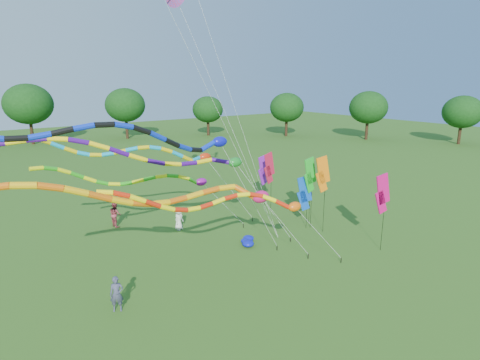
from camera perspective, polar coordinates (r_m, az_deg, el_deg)
ground at (r=21.98m, az=7.48°, el=-13.51°), size 160.00×160.00×0.00m
tree_ring at (r=17.33m, az=9.34°, el=-1.75°), size 119.83×119.62×9.53m
tube_kite_red at (r=19.64m, az=-1.47°, el=-3.27°), size 12.20×3.05×6.19m
tube_kite_orange at (r=18.70m, az=-9.63°, el=-2.10°), size 15.80×2.15×7.08m
tube_kite_purple at (r=22.02m, az=-13.59°, el=3.50°), size 16.00×5.39×8.12m
tube_kite_blue at (r=17.88m, az=-13.21°, el=5.74°), size 14.90×1.31×9.15m
tube_kite_cyan at (r=25.76m, az=-12.54°, el=3.73°), size 12.97×3.08×7.46m
tube_kite_green at (r=24.98m, az=-13.28°, el=0.15°), size 12.44×2.33×6.19m
banner_pole_magenta_b at (r=25.04m, az=19.60°, el=-1.88°), size 1.15×0.31×4.86m
banner_pole_green at (r=27.61m, az=9.93°, el=0.67°), size 1.16×0.08×5.08m
banner_pole_orange at (r=27.00m, az=11.67°, el=0.78°), size 1.15×0.34×5.31m
banner_pole_red at (r=31.01m, az=4.18°, el=1.69°), size 1.16×0.21×4.74m
banner_pole_blue_a at (r=27.89m, az=9.12°, el=-1.89°), size 1.12×0.48×3.79m
banner_pole_violet at (r=32.54m, az=3.32°, el=1.40°), size 1.16×0.18×4.24m
banner_pole_blue_b at (r=28.84m, az=9.81°, el=-0.22°), size 1.11×0.49×4.35m
blue_nylon_heap at (r=25.80m, az=1.13°, el=-8.53°), size 1.33×1.42×0.46m
person_a at (r=28.15m, az=-8.71°, el=-5.48°), size 0.90×0.78×1.55m
person_b at (r=19.43m, az=-17.13°, el=-15.24°), size 0.72×0.61×1.66m
person_c at (r=29.71m, az=-17.33°, el=-4.66°), size 0.80×0.96×1.80m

